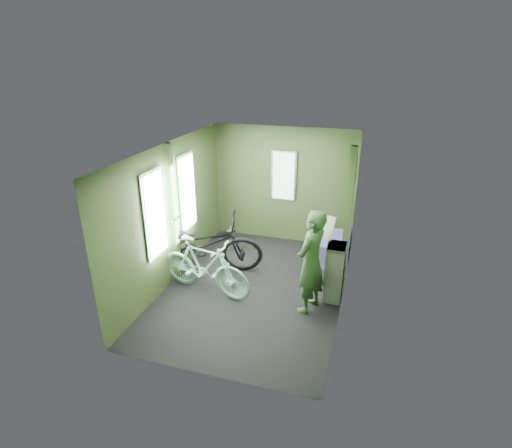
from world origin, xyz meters
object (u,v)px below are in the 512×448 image
at_px(bicycle_black, 203,272).
at_px(bench_seat, 336,246).
at_px(passenger, 311,262).
at_px(bicycle_mint, 206,293).
at_px(waste_box, 335,272).

relative_size(bicycle_black, bench_seat, 2.24).
height_order(bicycle_black, bench_seat, bench_seat).
distance_m(bicycle_black, bench_seat, 2.46).
bearing_deg(passenger, bicycle_black, -85.32).
bearing_deg(bicycle_black, bicycle_mint, -166.75).
height_order(passenger, waste_box, passenger).
height_order(bicycle_black, passenger, passenger).
xyz_separation_m(waste_box, bench_seat, (-0.11, 1.30, -0.18)).
xyz_separation_m(bicycle_mint, waste_box, (1.96, 0.45, 0.46)).
bearing_deg(waste_box, passenger, -128.46).
bearing_deg(bicycle_mint, waste_box, -65.53).
distance_m(bicycle_mint, passenger, 1.83).
relative_size(passenger, bench_seat, 1.70).
height_order(waste_box, bench_seat, bench_seat).
relative_size(bicycle_black, passenger, 1.32).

